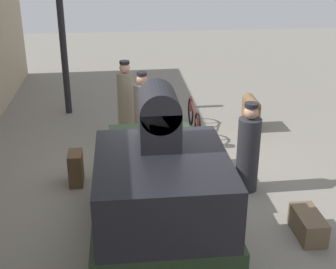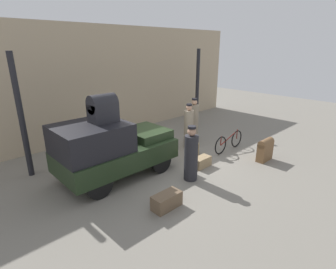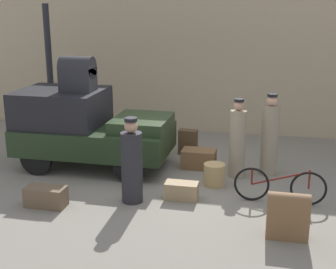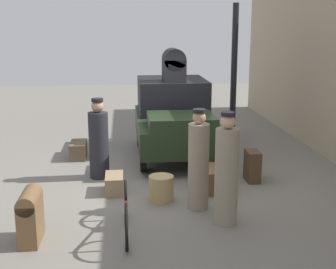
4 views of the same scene
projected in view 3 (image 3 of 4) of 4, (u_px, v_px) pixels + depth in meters
ground_plane at (157, 180)px, 9.84m from camera, size 30.00×30.00×0.00m
station_building_facade at (191, 52)px, 13.05m from camera, size 16.00×0.15×4.50m
canopy_pillar_left at (50, 74)px, 12.26m from camera, size 0.16×0.16×3.57m
truck at (86, 126)px, 10.46m from camera, size 3.38×1.75×1.73m
bicycle at (280, 186)px, 8.62m from camera, size 1.68×0.04×0.70m
wicker_basket at (214, 175)px, 9.51m from camera, size 0.44×0.44×0.45m
porter_carrying_trunk at (237, 141)px, 9.82m from camera, size 0.35×0.35×1.70m
porter_standing_middle at (132, 164)px, 8.59m from camera, size 0.39×0.39×1.62m
porter_with_bicycle at (270, 138)px, 9.98m from camera, size 0.36×0.36×1.77m
trunk_umber_medium at (188, 142)px, 11.43m from camera, size 0.45×0.25×0.61m
trunk_wicker_pale at (199, 159)px, 10.51m from camera, size 0.75×0.46×0.42m
suitcase_small_leather at (182, 191)px, 8.86m from camera, size 0.62×0.33×0.32m
trunk_barrel_dark at (288, 214)px, 7.31m from camera, size 0.65×0.27×0.76m
suitcase_tan_flat at (46, 197)px, 8.53m from camera, size 0.74×0.36×0.37m
trunk_on_truck_roof at (77, 73)px, 10.16m from camera, size 0.72×0.50×0.75m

